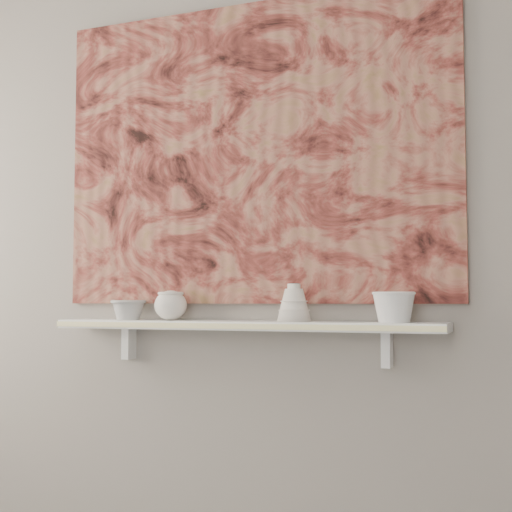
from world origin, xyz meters
The scene contains 11 objects.
wall_back centered at (0.00, 1.60, 1.35)m, with size 3.60×3.60×0.00m, color gray.
shelf centered at (0.00, 1.51, 0.92)m, with size 1.40×0.18×0.03m, color white.
shelf_stripe centered at (0.00, 1.41, 0.92)m, with size 1.40×0.01×0.02m, color beige.
bracket_left centered at (-0.49, 1.57, 0.84)m, with size 0.03×0.06×0.12m, color white.
bracket_right centered at (0.49, 1.57, 0.84)m, with size 0.03×0.06×0.12m, color white.
painting centered at (0.00, 1.59, 1.54)m, with size 1.50×0.03×1.10m, color maroon.
house_motif centered at (0.45, 1.57, 1.23)m, with size 0.09×0.00×0.08m, color black.
bowl_grey centered at (-0.45, 1.51, 0.97)m, with size 0.13×0.13×0.08m, color #9FA09D, non-canonical shape.
cup_cream centered at (-0.28, 1.51, 0.98)m, with size 0.12×0.12×0.11m, color silver, non-canonical shape.
bell_vessel centered at (0.19, 1.51, 0.99)m, with size 0.12×0.12×0.13m, color beige, non-canonical shape.
bowl_white centered at (0.53, 1.51, 0.98)m, with size 0.14×0.14×0.10m, color silver, non-canonical shape.
Camera 1 is at (0.93, -0.79, 1.00)m, focal length 50.00 mm.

